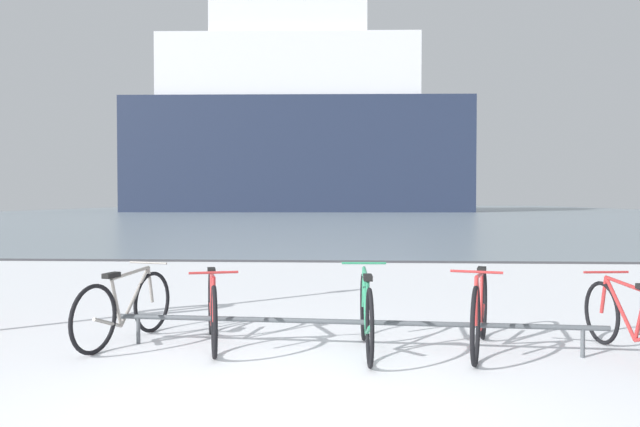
% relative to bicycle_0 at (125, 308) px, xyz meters
% --- Properties ---
extents(ground, '(80.00, 132.00, 0.08)m').
position_rel_bicycle_0_xyz_m(ground, '(1.82, 51.81, -0.40)').
color(ground, white).
extents(bike_rack, '(4.83, 0.38, 0.31)m').
position_rel_bicycle_0_xyz_m(bike_rack, '(2.33, -0.20, -0.09)').
color(bike_rack, '#4C5156').
rests_on(bike_rack, ground).
extents(bicycle_0, '(0.56, 1.61, 0.79)m').
position_rel_bicycle_0_xyz_m(bicycle_0, '(0.00, 0.00, 0.00)').
color(bicycle_0, black).
rests_on(bicycle_0, ground).
extents(bicycle_1, '(0.58, 1.64, 0.80)m').
position_rel_bicycle_0_xyz_m(bicycle_1, '(0.93, -0.08, 0.00)').
color(bicycle_1, black).
rests_on(bicycle_1, ground).
extents(bicycle_2, '(0.46, 1.72, 0.83)m').
position_rel_bicycle_0_xyz_m(bicycle_2, '(2.48, -0.27, 0.02)').
color(bicycle_2, black).
rests_on(bicycle_2, ground).
extents(bicycle_3, '(0.62, 1.73, 0.84)m').
position_rel_bicycle_0_xyz_m(bicycle_3, '(3.58, -0.18, 0.02)').
color(bicycle_3, black).
rests_on(bicycle_3, ground).
extents(bicycle_4, '(0.46, 1.65, 0.76)m').
position_rel_bicycle_0_xyz_m(bicycle_4, '(4.95, -0.31, -0.01)').
color(bicycle_4, black).
rests_on(bicycle_4, ground).
extents(ferry_ship, '(39.19, 9.89, 29.10)m').
position_rel_bicycle_0_xyz_m(ferry_ship, '(-4.00, 61.80, 9.40)').
color(ferry_ship, '#232D47').
rests_on(ferry_ship, ground).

